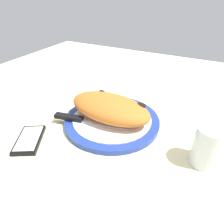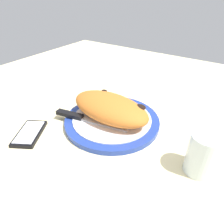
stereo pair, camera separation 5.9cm
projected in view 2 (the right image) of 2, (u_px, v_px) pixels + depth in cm
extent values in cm
cube|color=beige|center=(112.00, 127.00, 61.90)|extent=(150.00, 150.00, 3.00)
cylinder|color=#233D99|center=(112.00, 121.00, 60.68)|extent=(28.03, 28.03, 1.54)
cylinder|color=white|center=(112.00, 118.00, 60.19)|extent=(23.26, 23.26, 0.30)
ellipsoid|color=orange|center=(110.00, 107.00, 58.96)|extent=(25.83, 14.82, 6.47)
ellipsoid|color=black|center=(104.00, 92.00, 62.79)|extent=(3.23, 3.10, 0.92)
ellipsoid|color=black|center=(102.00, 93.00, 60.77)|extent=(2.25, 2.20, 0.60)
ellipsoid|color=black|center=(140.00, 107.00, 55.67)|extent=(3.57, 3.22, 1.12)
cube|color=silver|center=(132.00, 111.00, 62.62)|extent=(12.72, 3.83, 0.40)
cube|color=silver|center=(114.00, 102.00, 67.84)|extent=(4.40, 3.06, 0.40)
cube|color=silver|center=(104.00, 124.00, 56.97)|extent=(14.14, 4.32, 0.40)
cube|color=black|center=(70.00, 114.00, 60.47)|extent=(8.85, 3.65, 1.20)
cube|color=black|center=(30.00, 133.00, 55.96)|extent=(10.88, 12.76, 1.00)
cube|color=white|center=(29.00, 132.00, 55.65)|extent=(9.41, 11.14, 0.16)
cylinder|color=silver|center=(202.00, 154.00, 43.03)|extent=(6.51, 6.51, 9.85)
cylinder|color=silver|center=(200.00, 161.00, 44.09)|extent=(5.99, 5.99, 5.51)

